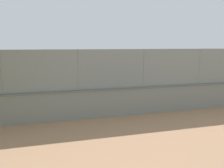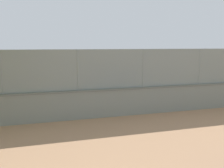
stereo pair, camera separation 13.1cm
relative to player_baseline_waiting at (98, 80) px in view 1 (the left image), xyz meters
name	(u,v)px [view 1 (the left image)]	position (x,y,z in m)	size (l,w,h in m)	color
ground_plane	(114,85)	(-2.26, -2.80, -0.85)	(260.00, 260.00, 0.00)	tan
perimeter_wall	(143,100)	(-0.38, 6.44, -0.19)	(25.51, 0.98, 1.31)	gray
fence_panel_on_wall	(143,68)	(-0.38, 6.44, 1.36)	(25.06, 0.70, 1.80)	gray
player_baseline_waiting	(98,80)	(0.00, 0.00, 0.00)	(0.99, 0.78, 1.46)	navy
player_crossing_court	(105,88)	(0.77, 3.96, 0.05)	(0.86, 0.97, 1.55)	#591919
sports_ball	(123,79)	(-1.40, 1.30, 0.20)	(0.08, 0.08, 0.08)	#3399D8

